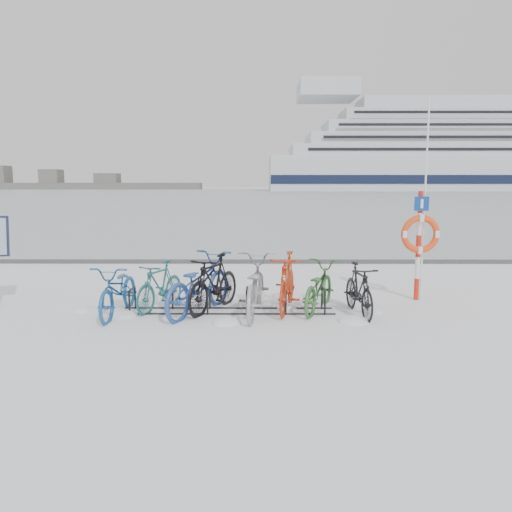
% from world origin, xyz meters
% --- Properties ---
extents(ground, '(900.00, 900.00, 0.00)m').
position_xyz_m(ground, '(0.00, 0.00, 0.00)').
color(ground, white).
rests_on(ground, ground).
extents(ice_sheet, '(400.00, 298.00, 0.02)m').
position_xyz_m(ice_sheet, '(0.00, 155.00, 0.01)').
color(ice_sheet, '#A7B3BC').
rests_on(ice_sheet, ground).
extents(quay_edge, '(400.00, 0.25, 0.10)m').
position_xyz_m(quay_edge, '(0.00, 5.90, 0.05)').
color(quay_edge, '#3F3F42').
rests_on(quay_edge, ground).
extents(bike_rack, '(4.00, 0.48, 0.46)m').
position_xyz_m(bike_rack, '(0.00, 0.00, 0.18)').
color(bike_rack, black).
rests_on(bike_rack, ground).
extents(lifebuoy_station, '(0.79, 0.23, 4.10)m').
position_xyz_m(lifebuoy_station, '(3.87, 0.96, 1.38)').
color(lifebuoy_station, red).
rests_on(lifebuoy_station, ground).
extents(cruise_ferry, '(151.22, 28.49, 49.69)m').
position_xyz_m(cruise_ferry, '(79.74, 187.21, 13.53)').
color(cruise_ferry, silver).
rests_on(cruise_ferry, ground).
extents(shoreline, '(180.00, 12.00, 9.50)m').
position_xyz_m(shoreline, '(-122.02, 260.00, 2.79)').
color(shoreline, '#4F4F4F').
rests_on(shoreline, ground).
extents(bike_0, '(0.76, 1.92, 0.99)m').
position_xyz_m(bike_0, '(-1.99, -0.18, 0.49)').
color(bike_0, '#174F8F').
rests_on(bike_0, ground).
extents(bike_1, '(1.00, 1.65, 0.96)m').
position_xyz_m(bike_1, '(-1.32, 0.25, 0.48)').
color(bike_1, '#1E5F61').
rests_on(bike_1, ground).
extents(bike_2, '(1.60, 2.30, 1.14)m').
position_xyz_m(bike_2, '(-0.54, -0.04, 0.57)').
color(bike_2, '#284992').
rests_on(bike_2, ground).
extents(bike_3, '(1.23, 1.88, 1.10)m').
position_xyz_m(bike_3, '(-0.27, 0.16, 0.55)').
color(bike_3, black).
rests_on(bike_3, ground).
extents(bike_4, '(0.94, 2.20, 1.12)m').
position_xyz_m(bike_4, '(0.50, -0.12, 0.56)').
color(bike_4, gray).
rests_on(bike_4, ground).
extents(bike_5, '(0.87, 1.96, 1.14)m').
position_xyz_m(bike_5, '(1.12, 0.17, 0.57)').
color(bike_5, '#BA2E12').
rests_on(bike_5, ground).
extents(bike_6, '(1.26, 1.93, 0.96)m').
position_xyz_m(bike_6, '(1.72, 0.17, 0.48)').
color(bike_6, '#31692F').
rests_on(bike_6, ground).
extents(bike_7, '(0.62, 1.67, 0.98)m').
position_xyz_m(bike_7, '(2.43, -0.15, 0.49)').
color(bike_7, black).
rests_on(bike_7, ground).
extents(snow_drifts, '(5.89, 1.95, 0.20)m').
position_xyz_m(snow_drifts, '(0.30, -0.16, 0.00)').
color(snow_drifts, white).
rests_on(snow_drifts, ground).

